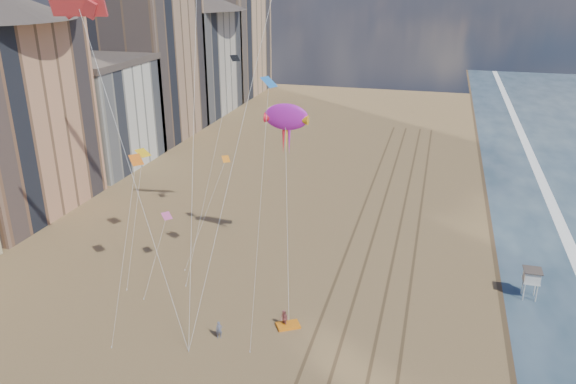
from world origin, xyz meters
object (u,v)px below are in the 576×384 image
object	(u,v)px
grounded_kite	(288,325)
show_kite	(286,117)
kite_flyer_a	(219,330)
kite_flyer_b	(284,319)
lifeguard_stand	(532,276)

from	to	relation	value
grounded_kite	show_kite	world-z (taller)	show_kite
kite_flyer_a	kite_flyer_b	distance (m)	5.73
kite_flyer_b	kite_flyer_a	bearing A→B (deg)	-118.19
lifeguard_stand	grounded_kite	world-z (taller)	lifeguard_stand
show_kite	kite_flyer_a	size ratio (longest dim) A/B	12.43
grounded_kite	kite_flyer_a	distance (m)	6.13
lifeguard_stand	grounded_kite	xyz separation A→B (m)	(-20.97, -10.63, -2.23)
grounded_kite	kite_flyer_b	size ratio (longest dim) A/B	1.22
grounded_kite	show_kite	size ratio (longest dim) A/B	0.10
lifeguard_stand	kite_flyer_b	distance (m)	23.92
lifeguard_stand	show_kite	world-z (taller)	show_kite
grounded_kite	kite_flyer_b	distance (m)	0.80
grounded_kite	show_kite	bearing A→B (deg)	75.58
lifeguard_stand	kite_flyer_a	size ratio (longest dim) A/B	1.96
grounded_kite	kite_flyer_b	world-z (taller)	kite_flyer_b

